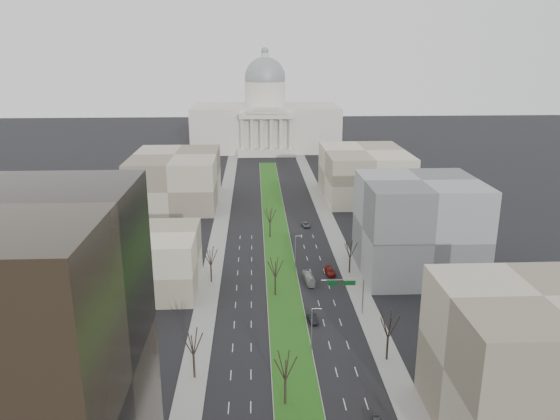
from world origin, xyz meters
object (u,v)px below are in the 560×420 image
object	(u,v)px
car_black	(312,318)
car_grey_far	(306,225)
car_red	(330,271)
box_van	(309,278)

from	to	relation	value
car_black	car_grey_far	xyz separation A→B (m)	(4.44, 62.64, -0.11)
car_black	car_grey_far	size ratio (longest dim) A/B	0.98
car_red	car_grey_far	size ratio (longest dim) A/B	1.13
car_black	box_van	xyz separation A→B (m)	(1.22, 19.67, 0.29)
car_red	car_grey_far	distance (m)	38.41
car_red	car_grey_far	world-z (taller)	car_red
car_grey_far	box_van	size ratio (longest dim) A/B	0.62
car_black	car_grey_far	bearing A→B (deg)	78.85
car_red	box_van	size ratio (longest dim) A/B	0.71
car_grey_far	box_van	distance (m)	43.10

